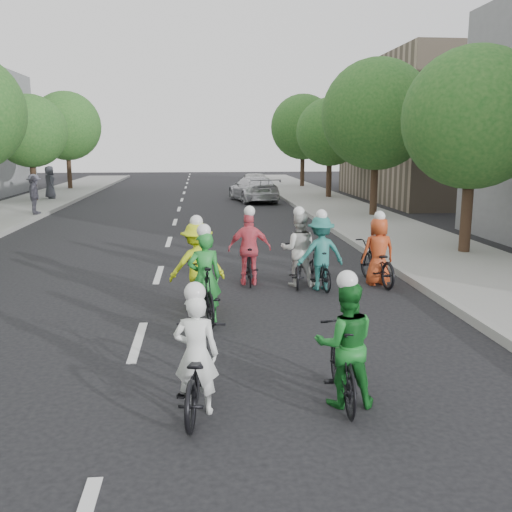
{
  "coord_description": "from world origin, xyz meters",
  "views": [
    {
      "loc": [
        1.08,
        -9.23,
        3.24
      ],
      "look_at": [
        2.2,
        2.15,
        1.0
      ],
      "focal_mm": 40.0,
      "sensor_mm": 36.0,
      "label": 1
    }
  ],
  "objects": [
    {
      "name": "tree_r_3",
      "position": [
        8.8,
        33.6,
        4.52
      ],
      "size": [
        4.8,
        4.8,
        6.93
      ],
      "color": "black",
      "rests_on": "ground"
    },
    {
      "name": "spectator_0",
      "position": [
        -6.52,
        17.94,
        1.03
      ],
      "size": [
        0.74,
        1.19,
        1.77
      ],
      "primitive_type": "imported",
      "rotation": [
        0.0,
        0.0,
        1.65
      ],
      "color": "#525260",
      "rests_on": "sidewalk_left"
    },
    {
      "name": "cyclist_5",
      "position": [
        1.14,
        1.05,
        0.65
      ],
      "size": [
        0.8,
        1.87,
        1.84
      ],
      "rotation": [
        0.0,
        0.0,
        3.3
      ],
      "color": "black",
      "rests_on": "ground"
    },
    {
      "name": "tree_l_5",
      "position": [
        -8.2,
        33.0,
        4.52
      ],
      "size": [
        4.8,
        4.8,
        6.93
      ],
      "color": "black",
      "rests_on": "ground"
    },
    {
      "name": "sidewalk_right",
      "position": [
        8.0,
        10.0,
        0.07
      ],
      "size": [
        4.0,
        80.0,
        0.15
      ],
      "primitive_type": "cube",
      "color": "gray",
      "rests_on": "ground"
    },
    {
      "name": "cyclist_6",
      "position": [
        3.33,
        3.63,
        0.66
      ],
      "size": [
        0.93,
        1.83,
        1.86
      ],
      "rotation": [
        0.0,
        0.0,
        2.97
      ],
      "color": "black",
      "rests_on": "ground"
    },
    {
      "name": "cyclist_4",
      "position": [
        5.2,
        3.55,
        0.61
      ],
      "size": [
        0.86,
        1.98,
        1.75
      ],
      "rotation": [
        0.0,
        0.0,
        3.24
      ],
      "color": "black",
      "rests_on": "ground"
    },
    {
      "name": "cyclist_3",
      "position": [
        2.21,
        3.83,
        0.69
      ],
      "size": [
        1.02,
        1.51,
        1.86
      ],
      "rotation": [
        0.0,
        0.0,
        3.11
      ],
      "color": "black",
      "rests_on": "ground"
    },
    {
      "name": "tree_r_0",
      "position": [
        8.8,
        6.6,
        3.96
      ],
      "size": [
        4.0,
        4.0,
        5.97
      ],
      "color": "black",
      "rests_on": "ground"
    },
    {
      "name": "tree_r_2",
      "position": [
        8.8,
        24.6,
        3.96
      ],
      "size": [
        4.0,
        4.0,
        5.97
      ],
      "color": "black",
      "rests_on": "ground"
    },
    {
      "name": "ground",
      "position": [
        0.0,
        0.0,
        0.0
      ],
      "size": [
        120.0,
        120.0,
        0.0
      ],
      "primitive_type": "plane",
      "color": "black",
      "rests_on": "ground"
    },
    {
      "name": "cyclist_1",
      "position": [
        2.85,
        -2.56,
        0.66
      ],
      "size": [
        0.81,
        1.73,
        1.74
      ],
      "rotation": [
        0.0,
        0.0,
        3.07
      ],
      "color": "black",
      "rests_on": "ground"
    },
    {
      "name": "cyclist_7",
      "position": [
        3.77,
        3.2,
        0.72
      ],
      "size": [
        1.17,
        1.53,
        1.83
      ],
      "rotation": [
        0.0,
        0.0,
        3.29
      ],
      "color": "black",
      "rests_on": "ground"
    },
    {
      "name": "spectator_1",
      "position": [
        -6.3,
        17.13,
        1.01
      ],
      "size": [
        0.48,
        1.03,
        1.72
      ],
      "primitive_type": "imported",
      "rotation": [
        0.0,
        0.0,
        1.63
      ],
      "color": "#4E4C59",
      "rests_on": "sidewalk_left"
    },
    {
      "name": "spectator_2",
      "position": [
        -7.57,
        24.97,
        1.09
      ],
      "size": [
        0.89,
        1.07,
        1.87
      ],
      "primitive_type": "imported",
      "rotation": [
        0.0,
        0.0,
        1.94
      ],
      "color": "#444650",
      "rests_on": "sidewalk_left"
    },
    {
      "name": "follow_car_lead",
      "position": [
        4.15,
        23.54,
        0.73
      ],
      "size": [
        2.88,
        5.29,
        1.46
      ],
      "primitive_type": "imported",
      "rotation": [
        0.0,
        0.0,
        3.32
      ],
      "color": "silver",
      "rests_on": "ground"
    },
    {
      "name": "cyclist_0",
      "position": [
        1.0,
        -2.58,
        0.55
      ],
      "size": [
        0.87,
        1.9,
        1.65
      ],
      "rotation": [
        0.0,
        0.0,
        3.01
      ],
      "color": "black",
      "rests_on": "ground"
    },
    {
      "name": "tree_r_1",
      "position": [
        8.8,
        15.6,
        4.52
      ],
      "size": [
        4.8,
        4.8,
        6.93
      ],
      "color": "black",
      "rests_on": "ground"
    },
    {
      "name": "cyclist_2",
      "position": [
        1.0,
        2.03,
        0.7
      ],
      "size": [
        1.21,
        1.74,
        1.88
      ],
      "rotation": [
        0.0,
        0.0,
        3.3
      ],
      "color": "black",
      "rests_on": "ground"
    },
    {
      "name": "curb_right",
      "position": [
        6.05,
        10.0,
        0.09
      ],
      "size": [
        0.18,
        80.0,
        0.18
      ],
      "primitive_type": "cube",
      "color": "#999993",
      "rests_on": "ground"
    },
    {
      "name": "follow_car_trail",
      "position": [
        4.55,
        27.26,
        0.78
      ],
      "size": [
        1.94,
        4.6,
        1.55
      ],
      "primitive_type": "imported",
      "rotation": [
        0.0,
        0.0,
        3.12
      ],
      "color": "silver",
      "rests_on": "ground"
    },
    {
      "name": "tree_l_4",
      "position": [
        -8.2,
        24.0,
        3.96
      ],
      "size": [
        4.0,
        4.0,
        5.97
      ],
      "color": "black",
      "rests_on": "ground"
    },
    {
      "name": "bldg_se",
      "position": [
        16.0,
        24.0,
        4.0
      ],
      "size": [
        10.0,
        14.0,
        8.0
      ],
      "primitive_type": "cube",
      "color": "gray",
      "rests_on": "ground"
    }
  ]
}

